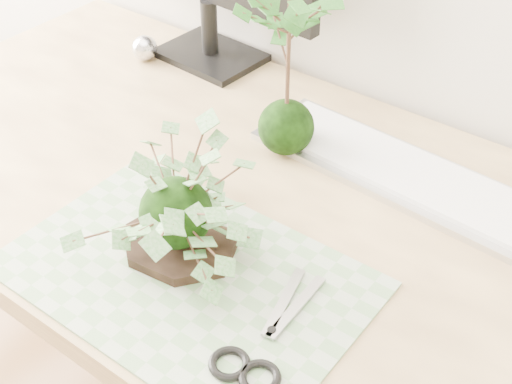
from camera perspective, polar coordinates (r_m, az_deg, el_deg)
desk at (r=1.08m, az=3.51°, el=-5.72°), size 1.60×0.70×0.74m
cutting_mat at (r=0.94m, az=-5.58°, el=-6.60°), size 0.46×0.31×0.00m
stone_dish at (r=0.97m, az=-6.20°, el=-4.18°), size 0.19×0.19×0.01m
ivy_kokedama at (r=0.90m, az=-6.63°, el=0.53°), size 0.36×0.36×0.19m
keyboard at (r=1.11m, az=11.61°, el=1.55°), size 0.50×0.17×0.02m
foil_ball at (r=1.42m, az=-8.90°, el=11.31°), size 0.05×0.05×0.05m
scissors at (r=0.84m, az=-0.29°, el=-12.75°), size 0.09×0.20×0.01m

